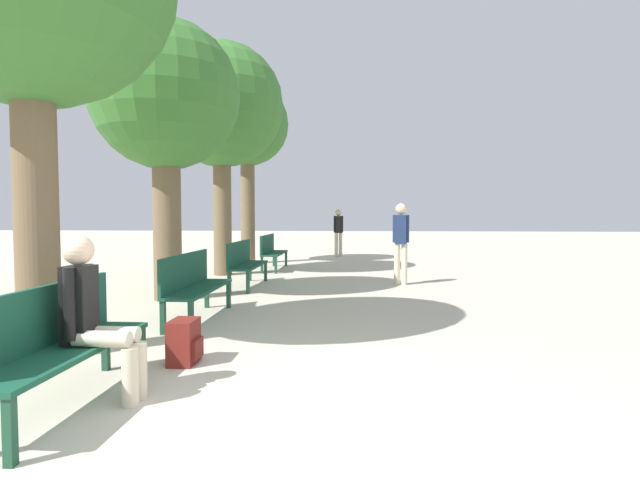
% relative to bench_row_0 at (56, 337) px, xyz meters
% --- Properties ---
extents(ground_plane, '(80.00, 80.00, 0.00)m').
position_rel_bench_row_0_xyz_m(ground_plane, '(1.78, -0.34, -0.54)').
color(ground_plane, beige).
extents(bench_row_0, '(0.44, 1.86, 0.92)m').
position_rel_bench_row_0_xyz_m(bench_row_0, '(0.00, 0.00, 0.00)').
color(bench_row_0, '#144733').
rests_on(bench_row_0, ground_plane).
extents(bench_row_1, '(0.44, 1.86, 0.92)m').
position_rel_bench_row_0_xyz_m(bench_row_1, '(0.00, 3.15, 0.00)').
color(bench_row_1, '#144733').
rests_on(bench_row_1, ground_plane).
extents(bench_row_2, '(0.44, 1.86, 0.92)m').
position_rel_bench_row_0_xyz_m(bench_row_2, '(0.00, 6.31, 0.00)').
color(bench_row_2, '#144733').
rests_on(bench_row_2, ground_plane).
extents(bench_row_3, '(0.44, 1.86, 0.92)m').
position_rel_bench_row_0_xyz_m(bench_row_3, '(0.00, 9.46, 0.00)').
color(bench_row_3, '#144733').
rests_on(bench_row_3, ground_plane).
extents(tree_row_1, '(2.50, 2.50, 4.73)m').
position_rel_bench_row_0_xyz_m(tree_row_1, '(-0.96, 4.72, 2.86)').
color(tree_row_1, brown).
rests_on(tree_row_1, ground_plane).
extents(tree_row_2, '(2.95, 2.95, 5.54)m').
position_rel_bench_row_0_xyz_m(tree_row_2, '(-0.96, 8.22, 3.48)').
color(tree_row_2, brown).
rests_on(tree_row_2, ground_plane).
extents(tree_row_3, '(2.43, 2.43, 5.33)m').
position_rel_bench_row_0_xyz_m(tree_row_3, '(-0.96, 11.01, 3.48)').
color(tree_row_3, brown).
rests_on(tree_row_3, ground_plane).
extents(person_seated, '(0.61, 0.35, 1.31)m').
position_rel_bench_row_0_xyz_m(person_seated, '(0.23, 0.13, 0.16)').
color(person_seated, beige).
rests_on(person_seated, ground_plane).
extents(backpack, '(0.28, 0.36, 0.44)m').
position_rel_bench_row_0_xyz_m(backpack, '(0.59, 1.14, -0.32)').
color(backpack, maroon).
rests_on(backpack, ground_plane).
extents(pedestrian_near, '(0.33, 0.29, 1.64)m').
position_rel_bench_row_0_xyz_m(pedestrian_near, '(1.62, 13.60, 0.40)').
color(pedestrian_near, beige).
rests_on(pedestrian_near, ground_plane).
extents(pedestrian_mid, '(0.34, 0.23, 1.69)m').
position_rel_bench_row_0_xyz_m(pedestrian_mid, '(3.18, 6.83, 0.43)').
color(pedestrian_mid, beige).
rests_on(pedestrian_mid, ground_plane).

